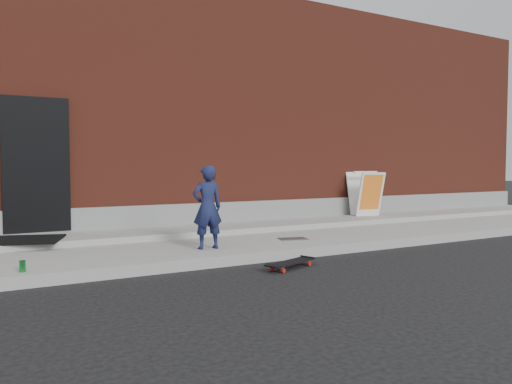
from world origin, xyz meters
TOP-DOWN VIEW (x-y plane):
  - ground at (0.00, 0.00)m, footprint 80.00×80.00m
  - sidewalk at (0.00, 1.50)m, footprint 20.00×3.00m
  - apron at (0.00, 2.40)m, footprint 20.00×1.20m
  - building at (-0.00, 6.99)m, footprint 20.00×8.10m
  - child at (-0.50, 0.68)m, footprint 0.48×0.33m
  - skateboard at (0.19, -0.52)m, footprint 0.88×0.50m
  - pizza_sign at (4.27, 2.58)m, footprint 0.71×0.80m
  - soda_can at (-3.04, 0.23)m, footprint 0.07×0.07m
  - doormat at (-2.90, 2.17)m, footprint 1.35×1.21m
  - utility_plate at (1.14, 0.86)m, footprint 0.52×0.40m

SIDE VIEW (x-z plane):
  - ground at x=0.00m, z-range 0.00..0.00m
  - sidewalk at x=0.00m, z-range 0.00..0.15m
  - skateboard at x=0.19m, z-range 0.03..0.13m
  - utility_plate at x=1.14m, z-range 0.15..0.16m
  - apron at x=0.00m, z-range 0.15..0.25m
  - soda_can at x=-3.04m, z-range 0.15..0.28m
  - doormat at x=-2.90m, z-range 0.25..0.28m
  - pizza_sign at x=4.27m, z-range 0.25..1.26m
  - child at x=-0.50m, z-range 0.15..1.39m
  - building at x=0.00m, z-range 0.00..5.00m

